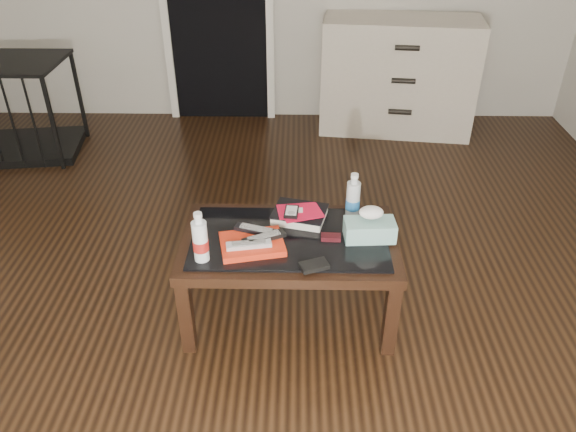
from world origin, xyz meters
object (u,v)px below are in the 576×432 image
object	(u,v)px
dresser	(398,76)
pet_crate	(14,123)
water_bottle_right	(353,196)
textbook	(300,215)
coffee_table	(289,248)
tissue_box	(370,230)
water_bottle_left	(200,237)

from	to	relation	value
dresser	pet_crate	distance (m)	3.00
water_bottle_right	dresser	bearing A→B (deg)	75.76
textbook	dresser	bearing A→B (deg)	83.56
dresser	water_bottle_right	world-z (taller)	dresser
dresser	textbook	world-z (taller)	dresser
dresser	pet_crate	size ratio (longest dim) A/B	1.28
dresser	textbook	xyz separation A→B (m)	(-0.79, -2.12, 0.03)
coffee_table	textbook	world-z (taller)	textbook
coffee_table	pet_crate	world-z (taller)	pet_crate
dresser	tissue_box	world-z (taller)	dresser
water_bottle_left	tissue_box	size ratio (longest dim) A/B	1.03
pet_crate	textbook	distance (m)	2.72
dresser	tissue_box	size ratio (longest dim) A/B	5.43
water_bottle_right	coffee_table	bearing A→B (deg)	-150.23
coffee_table	water_bottle_right	bearing A→B (deg)	29.77
pet_crate	dresser	bearing A→B (deg)	1.66
pet_crate	water_bottle_right	xyz separation A→B (m)	(2.42, -1.61, 0.35)
water_bottle_right	tissue_box	bearing A→B (deg)	-69.49
pet_crate	tissue_box	size ratio (longest dim) A/B	4.23
coffee_table	textbook	xyz separation A→B (m)	(0.05, 0.15, 0.09)
dresser	water_bottle_left	distance (m)	2.74
dresser	textbook	distance (m)	2.26
coffee_table	pet_crate	size ratio (longest dim) A/B	1.03
water_bottle_right	tissue_box	size ratio (longest dim) A/B	1.03
coffee_table	water_bottle_left	size ratio (longest dim) A/B	4.20
pet_crate	tissue_box	xyz separation A→B (m)	(2.48, -1.79, 0.28)
dresser	coffee_table	bearing A→B (deg)	-103.58
coffee_table	textbook	distance (m)	0.18
water_bottle_left	tissue_box	world-z (taller)	water_bottle_left
dresser	water_bottle_right	xyz separation A→B (m)	(-0.53, -2.10, 0.13)
pet_crate	water_bottle_left	size ratio (longest dim) A/B	4.09
textbook	water_bottle_left	xyz separation A→B (m)	(-0.43, -0.33, 0.10)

